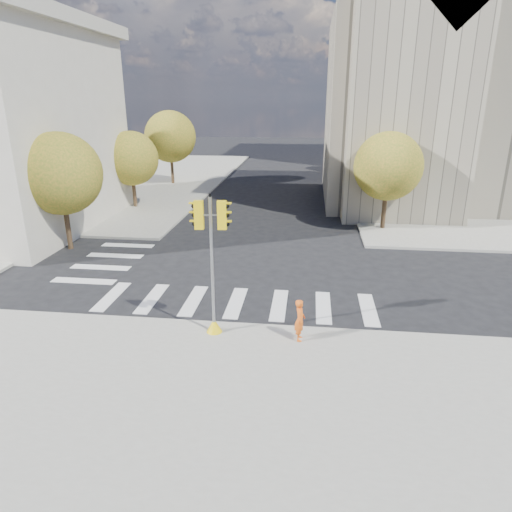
{
  "coord_description": "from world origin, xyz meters",
  "views": [
    {
      "loc": [
        2.76,
        -19.01,
        8.08
      ],
      "look_at": [
        0.74,
        -2.01,
        2.1
      ],
      "focal_mm": 32.0,
      "sensor_mm": 36.0,
      "label": 1
    }
  ],
  "objects": [
    {
      "name": "tree_lw_near",
      "position": [
        -10.5,
        4.0,
        4.2
      ],
      "size": [
        4.4,
        4.4,
        6.41
      ],
      "color": "#382616",
      "rests_on": "ground"
    },
    {
      "name": "office_tower",
      "position": [
        22.0,
        42.0,
        15.0
      ],
      "size": [
        20.0,
        18.0,
        30.0
      ],
      "primitive_type": "cube",
      "color": "#9EA0A3",
      "rests_on": "ground"
    },
    {
      "name": "ground",
      "position": [
        0.0,
        0.0,
        0.0
      ],
      "size": [
        160.0,
        160.0,
        0.0
      ],
      "primitive_type": "plane",
      "color": "black",
      "rests_on": "ground"
    },
    {
      "name": "sidewalk_far_right",
      "position": [
        20.0,
        26.0,
        0.07
      ],
      "size": [
        28.0,
        40.0,
        0.15
      ],
      "primitive_type": "cube",
      "color": "gray",
      "rests_on": "ground"
    },
    {
      "name": "tree_lw_mid",
      "position": [
        -10.5,
        14.0,
        3.76
      ],
      "size": [
        4.0,
        4.0,
        5.77
      ],
      "color": "#382616",
      "rests_on": "ground"
    },
    {
      "name": "lamp_near",
      "position": [
        8.0,
        14.0,
        4.58
      ],
      "size": [
        0.35,
        0.18,
        8.11
      ],
      "color": "black",
      "rests_on": "sidewalk_far_right"
    },
    {
      "name": "lamp_far",
      "position": [
        8.0,
        28.0,
        4.58
      ],
      "size": [
        0.35,
        0.18,
        8.11
      ],
      "color": "black",
      "rests_on": "sidewalk_far_right"
    },
    {
      "name": "tree_re_mid",
      "position": [
        7.5,
        22.0,
        4.35
      ],
      "size": [
        4.6,
        4.6,
        6.66
      ],
      "color": "#382616",
      "rests_on": "ground"
    },
    {
      "name": "traffic_signal",
      "position": [
        -0.43,
        -4.79,
        2.29
      ],
      "size": [
        1.07,
        0.56,
        5.0
      ],
      "rotation": [
        0.0,
        0.0,
        0.08
      ],
      "color": "yellow",
      "rests_on": "sidewalk_near"
    },
    {
      "name": "tree_re_far",
      "position": [
        7.5,
        34.0,
        3.87
      ],
      "size": [
        4.0,
        4.0,
        5.88
      ],
      "color": "#382616",
      "rests_on": "ground"
    },
    {
      "name": "tree_lw_far",
      "position": [
        -10.5,
        24.0,
        4.54
      ],
      "size": [
        4.8,
        4.8,
        6.95
      ],
      "color": "#382616",
      "rests_on": "ground"
    },
    {
      "name": "sidewalk_far_left",
      "position": [
        -20.0,
        26.0,
        0.07
      ],
      "size": [
        28.0,
        40.0,
        0.15
      ],
      "primitive_type": "cube",
      "color": "gray",
      "rests_on": "ground"
    },
    {
      "name": "photographer",
      "position": [
        2.6,
        -4.98,
        0.9
      ],
      "size": [
        0.39,
        0.56,
        1.5
      ],
      "primitive_type": "imported",
      "rotation": [
        0.0,
        0.0,
        1.63
      ],
      "color": "orange",
      "rests_on": "sidewalk_near"
    },
    {
      "name": "civic_building",
      "position": [
        15.59,
        19.12,
        7.26
      ],
      "size": [
        26.0,
        16.0,
        19.39
      ],
      "color": "#A19780",
      "rests_on": "ground"
    },
    {
      "name": "tree_re_near",
      "position": [
        7.5,
        10.0,
        4.05
      ],
      "size": [
        4.2,
        4.2,
        6.16
      ],
      "color": "#382616",
      "rests_on": "ground"
    },
    {
      "name": "sidewalk_near",
      "position": [
        0.0,
        -11.0,
        0.07
      ],
      "size": [
        30.0,
        14.0,
        0.15
      ],
      "primitive_type": "cube",
      "color": "gray",
      "rests_on": "ground"
    }
  ]
}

